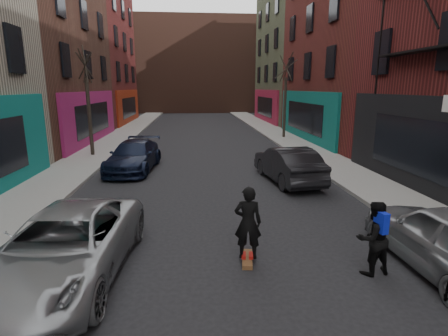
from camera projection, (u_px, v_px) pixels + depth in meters
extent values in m
cube|color=gray|center=(129.00, 130.00, 31.07)|extent=(2.50, 84.00, 0.13)
cube|color=gray|center=(268.00, 128.00, 32.16)|extent=(2.50, 84.00, 0.13)
cube|color=#47281E|center=(195.00, 66.00, 55.28)|extent=(40.00, 10.00, 14.00)
imported|color=gray|center=(66.00, 246.00, 6.96)|extent=(2.61, 5.09, 1.37)
imported|color=black|center=(134.00, 156.00, 16.13)|extent=(2.34, 4.83, 1.36)
imported|color=black|center=(288.00, 164.00, 14.20)|extent=(2.05, 4.55, 1.45)
cube|color=brown|center=(247.00, 259.00, 7.76)|extent=(0.34, 0.82, 0.10)
imported|color=black|center=(248.00, 223.00, 7.56)|extent=(0.65, 0.47, 1.63)
imported|color=black|center=(373.00, 238.00, 7.11)|extent=(0.85, 0.71, 1.56)
cube|color=#0E1EC6|center=(381.00, 222.00, 6.85)|extent=(0.19, 0.32, 0.42)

